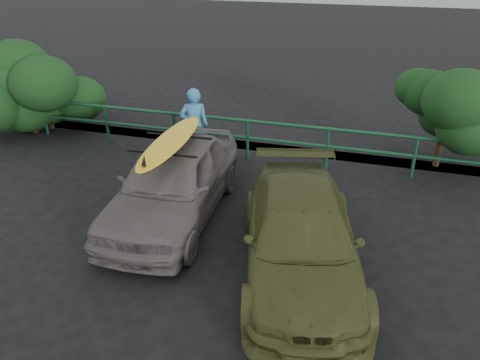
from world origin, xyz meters
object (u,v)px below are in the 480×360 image
object	(u,v)px
surfboard	(170,141)
man	(194,126)
sedan	(173,181)
olive_vehicle	(301,237)
guardrail	(210,135)

from	to	relation	value
surfboard	man	bearing A→B (deg)	99.19
sedan	surfboard	distance (m)	0.85
sedan	olive_vehicle	size ratio (longest dim) A/B	0.98
guardrail	olive_vehicle	size ratio (longest dim) A/B	3.09
sedan	surfboard	xyz separation A→B (m)	(0.00, 0.00, 0.85)
guardrail	sedan	distance (m)	3.16
guardrail	olive_vehicle	distance (m)	5.20
surfboard	olive_vehicle	bearing A→B (deg)	-24.26
man	guardrail	bearing A→B (deg)	-126.88
man	surfboard	bearing A→B (deg)	80.44
olive_vehicle	man	size ratio (longest dim) A/B	2.37
guardrail	sedan	bearing A→B (deg)	-83.41
sedan	man	bearing A→B (deg)	99.19
guardrail	man	size ratio (longest dim) A/B	7.33
olive_vehicle	surfboard	bearing A→B (deg)	144.75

